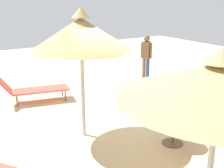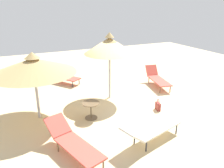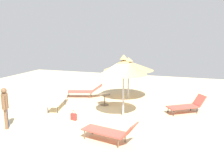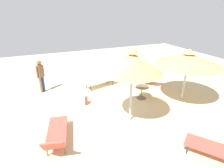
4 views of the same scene
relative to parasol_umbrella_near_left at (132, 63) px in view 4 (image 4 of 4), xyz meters
The scene contains 10 objects.
ground 2.59m from the parasol_umbrella_near_left, 73.85° to the right, with size 24.00×24.00×0.10m, color beige.
parasol_umbrella_near_left is the anchor object (origin of this frame).
parasol_umbrella_far_right 3.22m from the parasol_umbrella_near_left, 169.52° to the right, with size 2.94×2.94×2.47m.
lounge_chair_edge 4.13m from the parasol_umbrella_near_left, 94.30° to the right, with size 2.29×1.11×0.78m.
lounge_chair_center 3.44m from the parasol_umbrella_near_left, ahead, with size 1.03×2.15×0.87m.
lounge_chair_back 4.55m from the parasol_umbrella_near_left, 128.92° to the right, with size 1.26×2.32×0.80m.
lounge_chair_front 3.76m from the parasol_umbrella_near_left, 117.32° to the left, with size 1.60×1.91×0.85m.
person_standing_near_right 5.25m from the parasol_umbrella_near_left, 54.33° to the right, with size 0.39×0.32×1.71m.
handbag 3.18m from the parasol_umbrella_near_left, 58.13° to the right, with size 0.19×0.31×0.46m.
side_table_round 2.80m from the parasol_umbrella_near_left, 134.17° to the right, with size 0.66×0.66×0.62m.
Camera 4 is at (2.80, 6.36, 4.16)m, focal length 29.66 mm.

